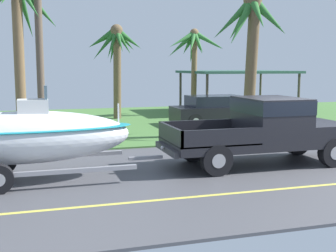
{
  "coord_description": "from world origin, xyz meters",
  "views": [
    {
      "loc": [
        -6.93,
        -10.31,
        2.74
      ],
      "look_at": [
        -3.37,
        1.42,
        1.08
      ],
      "focal_mm": 47.46,
      "sensor_mm": 36.0,
      "label": 1
    }
  ],
  "objects_px": {
    "boat_on_trailer": "(22,137)",
    "palm_tree_near_left": "(194,48)",
    "parked_sedan_near": "(218,111)",
    "palm_tree_mid": "(17,19)",
    "palm_tree_far_left": "(251,33)",
    "palm_tree_near_right": "(116,50)",
    "carport_awning": "(237,73)",
    "utility_pole": "(39,35)",
    "pickup_truck_towing": "(269,127)"
  },
  "relations": [
    {
      "from": "pickup_truck_towing",
      "to": "parked_sedan_near",
      "type": "distance_m",
      "value": 8.31
    },
    {
      "from": "carport_awning",
      "to": "palm_tree_near_left",
      "type": "bearing_deg",
      "value": -166.49
    },
    {
      "from": "pickup_truck_towing",
      "to": "palm_tree_mid",
      "type": "relative_size",
      "value": 0.95
    },
    {
      "from": "parked_sedan_near",
      "to": "boat_on_trailer",
      "type": "bearing_deg",
      "value": -136.47
    },
    {
      "from": "boat_on_trailer",
      "to": "carport_awning",
      "type": "distance_m",
      "value": 17.54
    },
    {
      "from": "boat_on_trailer",
      "to": "palm_tree_near_left",
      "type": "relative_size",
      "value": 1.32
    },
    {
      "from": "boat_on_trailer",
      "to": "palm_tree_mid",
      "type": "distance_m",
      "value": 5.65
    },
    {
      "from": "palm_tree_far_left",
      "to": "palm_tree_near_right",
      "type": "bearing_deg",
      "value": 118.67
    },
    {
      "from": "palm_tree_near_left",
      "to": "palm_tree_near_right",
      "type": "xyz_separation_m",
      "value": [
        -4.45,
        -0.68,
        -0.15
      ]
    },
    {
      "from": "palm_tree_near_left",
      "to": "palm_tree_mid",
      "type": "height_order",
      "value": "palm_tree_mid"
    },
    {
      "from": "parked_sedan_near",
      "to": "palm_tree_far_left",
      "type": "bearing_deg",
      "value": -93.95
    },
    {
      "from": "utility_pole",
      "to": "palm_tree_far_left",
      "type": "bearing_deg",
      "value": 2.03
    },
    {
      "from": "carport_awning",
      "to": "palm_tree_near_right",
      "type": "xyz_separation_m",
      "value": [
        -7.41,
        -1.39,
        1.2
      ]
    },
    {
      "from": "palm_tree_near_right",
      "to": "palm_tree_mid",
      "type": "distance_m",
      "value": 8.25
    },
    {
      "from": "pickup_truck_towing",
      "to": "palm_tree_near_left",
      "type": "height_order",
      "value": "palm_tree_near_left"
    },
    {
      "from": "parked_sedan_near",
      "to": "pickup_truck_towing",
      "type": "bearing_deg",
      "value": -103.34
    },
    {
      "from": "pickup_truck_towing",
      "to": "carport_awning",
      "type": "height_order",
      "value": "carport_awning"
    },
    {
      "from": "parked_sedan_near",
      "to": "utility_pole",
      "type": "xyz_separation_m",
      "value": [
        -7.95,
        -3.91,
        3.06
      ]
    },
    {
      "from": "palm_tree_near_left",
      "to": "palm_tree_mid",
      "type": "relative_size",
      "value": 0.83
    },
    {
      "from": "boat_on_trailer",
      "to": "palm_tree_far_left",
      "type": "relative_size",
      "value": 1.13
    },
    {
      "from": "boat_on_trailer",
      "to": "palm_tree_near_left",
      "type": "xyz_separation_m",
      "value": [
        8.82,
        12.22,
        2.62
      ]
    },
    {
      "from": "parked_sedan_near",
      "to": "palm_tree_near_right",
      "type": "bearing_deg",
      "value": 140.04
    },
    {
      "from": "boat_on_trailer",
      "to": "palm_tree_far_left",
      "type": "bearing_deg",
      "value": 28.31
    },
    {
      "from": "boat_on_trailer",
      "to": "parked_sedan_near",
      "type": "xyz_separation_m",
      "value": [
        8.5,
        8.08,
        -0.4
      ]
    },
    {
      "from": "carport_awning",
      "to": "parked_sedan_near",
      "type": "bearing_deg",
      "value": -124.08
    },
    {
      "from": "palm_tree_near_left",
      "to": "utility_pole",
      "type": "bearing_deg",
      "value": -135.81
    },
    {
      "from": "palm_tree_mid",
      "to": "utility_pole",
      "type": "distance_m",
      "value": 0.98
    },
    {
      "from": "boat_on_trailer",
      "to": "parked_sedan_near",
      "type": "relative_size",
      "value": 1.45
    },
    {
      "from": "pickup_truck_towing",
      "to": "palm_tree_near_right",
      "type": "distance_m",
      "value": 12.01
    },
    {
      "from": "boat_on_trailer",
      "to": "pickup_truck_towing",
      "type": "bearing_deg",
      "value": 0.0
    },
    {
      "from": "boat_on_trailer",
      "to": "palm_tree_near_left",
      "type": "bearing_deg",
      "value": 54.16
    },
    {
      "from": "carport_awning",
      "to": "palm_tree_near_left",
      "type": "height_order",
      "value": "palm_tree_near_left"
    },
    {
      "from": "utility_pole",
      "to": "pickup_truck_towing",
      "type": "bearing_deg",
      "value": -34.64
    },
    {
      "from": "parked_sedan_near",
      "to": "palm_tree_far_left",
      "type": "height_order",
      "value": "palm_tree_far_left"
    },
    {
      "from": "carport_awning",
      "to": "palm_tree_near_left",
      "type": "xyz_separation_m",
      "value": [
        -2.96,
        -0.71,
        1.35
      ]
    },
    {
      "from": "palm_tree_near_left",
      "to": "parked_sedan_near",
      "type": "bearing_deg",
      "value": -94.42
    },
    {
      "from": "palm_tree_far_left",
      "to": "boat_on_trailer",
      "type": "bearing_deg",
      "value": -151.69
    },
    {
      "from": "pickup_truck_towing",
      "to": "utility_pole",
      "type": "xyz_separation_m",
      "value": [
        -6.04,
        4.17,
        2.7
      ]
    },
    {
      "from": "pickup_truck_towing",
      "to": "palm_tree_near_right",
      "type": "relative_size",
      "value": 1.13
    },
    {
      "from": "carport_awning",
      "to": "palm_tree_far_left",
      "type": "bearing_deg",
      "value": -112.61
    },
    {
      "from": "palm_tree_near_left",
      "to": "palm_tree_far_left",
      "type": "relative_size",
      "value": 0.86
    },
    {
      "from": "parked_sedan_near",
      "to": "palm_tree_mid",
      "type": "relative_size",
      "value": 0.76
    },
    {
      "from": "utility_pole",
      "to": "boat_on_trailer",
      "type": "bearing_deg",
      "value": -97.48
    },
    {
      "from": "utility_pole",
      "to": "palm_tree_near_left",
      "type": "bearing_deg",
      "value": 44.19
    },
    {
      "from": "palm_tree_near_left",
      "to": "pickup_truck_towing",
      "type": "bearing_deg",
      "value": -100.37
    },
    {
      "from": "parked_sedan_near",
      "to": "palm_tree_near_right",
      "type": "height_order",
      "value": "palm_tree_near_right"
    },
    {
      "from": "boat_on_trailer",
      "to": "utility_pole",
      "type": "height_order",
      "value": "utility_pole"
    },
    {
      "from": "pickup_truck_towing",
      "to": "palm_tree_near_right",
      "type": "bearing_deg",
      "value": 100.86
    },
    {
      "from": "palm_tree_near_right",
      "to": "palm_tree_far_left",
      "type": "height_order",
      "value": "palm_tree_far_left"
    },
    {
      "from": "carport_awning",
      "to": "palm_tree_near_left",
      "type": "relative_size",
      "value": 1.26
    }
  ]
}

